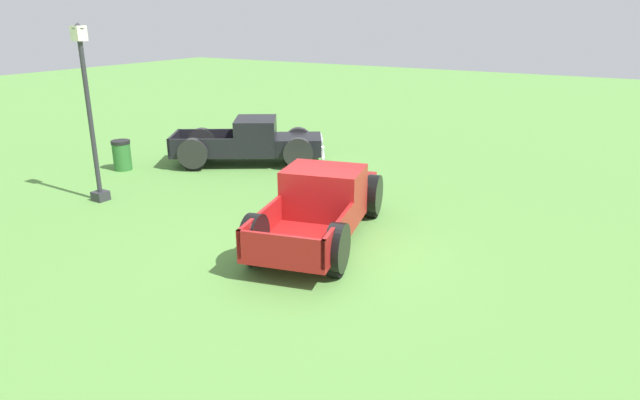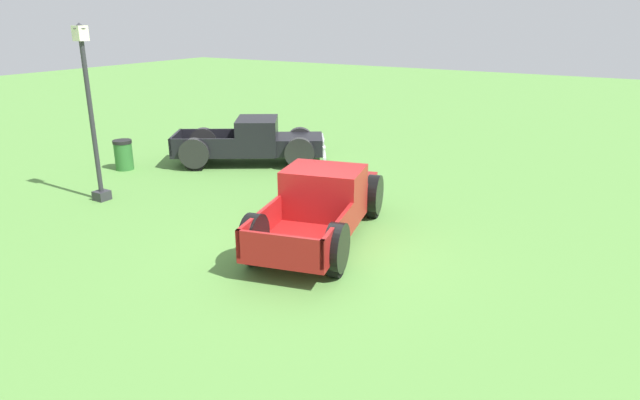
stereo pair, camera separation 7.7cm
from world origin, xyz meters
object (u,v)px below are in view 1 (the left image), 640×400
pickup_truck_foreground (325,202)px  pickup_truck_behind_left (258,142)px  trash_can (122,155)px  lamp_post_near (89,112)px

pickup_truck_foreground → pickup_truck_behind_left: size_ratio=1.04×
trash_can → pickup_truck_foreground: bearing=-99.1°
trash_can → pickup_truck_behind_left: bearing=-49.1°
trash_can → lamp_post_near: bearing=-141.0°
pickup_truck_behind_left → trash_can: 4.32m
pickup_truck_behind_left → trash_can: size_ratio=5.37×
pickup_truck_behind_left → trash_can: bearing=130.9°
pickup_truck_behind_left → lamp_post_near: lamp_post_near is taller
lamp_post_near → trash_can: (2.41, 1.95, -1.89)m
pickup_truck_foreground → lamp_post_near: 6.59m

